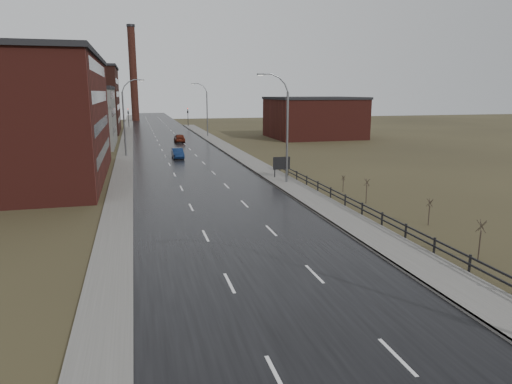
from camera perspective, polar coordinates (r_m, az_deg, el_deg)
road at (r=70.07m, az=-9.39°, el=4.46°), size 14.00×300.00×0.06m
sidewalk_right at (r=47.57m, az=3.99°, el=0.96°), size 3.20×180.00×0.18m
curb_right at (r=47.11m, az=2.24°, el=0.87°), size 0.16×180.00×0.18m
sidewalk_left at (r=69.79m, az=-16.12°, el=4.13°), size 2.40×260.00×0.12m
warehouse_mid at (r=87.98m, az=-22.58°, el=8.70°), size 16.32×20.40×10.50m
warehouse_far at (r=118.29m, az=-23.24°, el=10.57°), size 26.52×24.48×15.50m
building_right at (r=98.41m, az=7.26°, el=9.24°), size 18.36×16.32×8.50m
smokestack at (r=159.24m, az=-15.09°, el=14.14°), size 2.70×2.70×30.70m
streetlight_right_mid at (r=47.69m, az=3.59°, el=7.97°), size 3.36×0.28×11.35m
streetlight_left at (r=71.23m, az=-15.96°, el=8.98°), size 3.36×0.28×11.35m
streetlight_right_far at (r=100.32m, az=-6.31°, el=10.23°), size 3.36×0.28×11.35m
guardrail at (r=33.34m, az=16.08°, el=-3.38°), size 0.10×53.05×1.10m
shrub_c at (r=29.21m, az=26.23°, el=-5.29°), size 0.56×0.59×2.38m
shrub_d at (r=35.35m, az=20.84°, el=-2.26°), size 0.47×0.50×1.98m
shrub_e at (r=40.67m, az=13.66°, el=0.21°), size 0.52×0.55×2.18m
shrub_f at (r=44.99m, az=10.85°, el=1.11°), size 0.40×0.42×1.64m
billboard at (r=50.96m, az=3.19°, el=3.53°), size 1.97×0.17×2.46m
traffic_light_left at (r=129.23m, az=-15.70°, el=9.77°), size 0.58×2.73×5.30m
traffic_light_right at (r=130.03m, az=-8.54°, el=10.10°), size 0.58×2.73×5.30m
car_near at (r=67.60m, az=-9.76°, el=4.75°), size 1.57×4.35×1.43m
car_far at (r=89.56m, az=-9.54°, el=6.66°), size 1.92×4.78×1.63m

